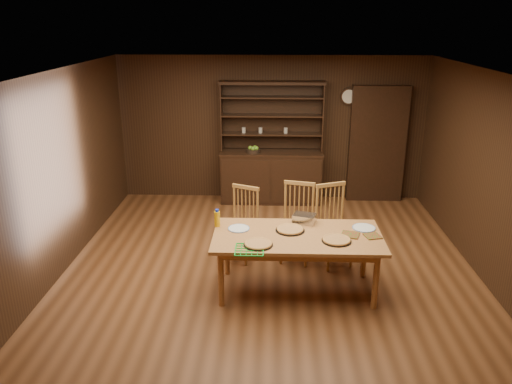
{
  "coord_description": "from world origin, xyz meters",
  "views": [
    {
      "loc": [
        0.02,
        -5.92,
        3.23
      ],
      "look_at": [
        -0.2,
        0.4,
        1.0
      ],
      "focal_mm": 35.0,
      "sensor_mm": 36.0,
      "label": 1
    }
  ],
  "objects_px": {
    "china_hutch": "(271,170)",
    "chair_right": "(333,222)",
    "juice_bottle": "(217,218)",
    "chair_center": "(297,219)",
    "dining_table": "(297,240)",
    "chair_left": "(243,221)"
  },
  "relations": [
    {
      "from": "chair_left",
      "to": "chair_right",
      "type": "bearing_deg",
      "value": 18.92
    },
    {
      "from": "dining_table",
      "to": "chair_center",
      "type": "bearing_deg",
      "value": 87.36
    },
    {
      "from": "chair_center",
      "to": "chair_left",
      "type": "bearing_deg",
      "value": -167.72
    },
    {
      "from": "china_hutch",
      "to": "juice_bottle",
      "type": "relative_size",
      "value": 9.67
    },
    {
      "from": "china_hutch",
      "to": "dining_table",
      "type": "height_order",
      "value": "china_hutch"
    },
    {
      "from": "chair_left",
      "to": "china_hutch",
      "type": "bearing_deg",
      "value": 104.36
    },
    {
      "from": "chair_right",
      "to": "juice_bottle",
      "type": "height_order",
      "value": "chair_right"
    },
    {
      "from": "chair_center",
      "to": "chair_right",
      "type": "relative_size",
      "value": 0.98
    },
    {
      "from": "china_hutch",
      "to": "dining_table",
      "type": "xyz_separation_m",
      "value": [
        0.33,
        -3.19,
        0.08
      ]
    },
    {
      "from": "china_hutch",
      "to": "dining_table",
      "type": "relative_size",
      "value": 1.07
    },
    {
      "from": "china_hutch",
      "to": "chair_right",
      "type": "relative_size",
      "value": 1.94
    },
    {
      "from": "chair_left",
      "to": "chair_center",
      "type": "bearing_deg",
      "value": 22.92
    },
    {
      "from": "juice_bottle",
      "to": "chair_center",
      "type": "bearing_deg",
      "value": 32.44
    },
    {
      "from": "chair_right",
      "to": "china_hutch",
      "type": "bearing_deg",
      "value": 87.57
    },
    {
      "from": "china_hutch",
      "to": "chair_right",
      "type": "bearing_deg",
      "value": -70.55
    },
    {
      "from": "chair_left",
      "to": "juice_bottle",
      "type": "height_order",
      "value": "chair_left"
    },
    {
      "from": "dining_table",
      "to": "chair_right",
      "type": "xyz_separation_m",
      "value": [
        0.51,
        0.79,
        -0.08
      ]
    },
    {
      "from": "china_hutch",
      "to": "chair_center",
      "type": "relative_size",
      "value": 1.97
    },
    {
      "from": "china_hutch",
      "to": "chair_left",
      "type": "height_order",
      "value": "china_hutch"
    },
    {
      "from": "chair_right",
      "to": "chair_left",
      "type": "bearing_deg",
      "value": 153.22
    },
    {
      "from": "chair_center",
      "to": "dining_table",
      "type": "bearing_deg",
      "value": -79.45
    },
    {
      "from": "chair_center",
      "to": "china_hutch",
      "type": "bearing_deg",
      "value": 112.38
    }
  ]
}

